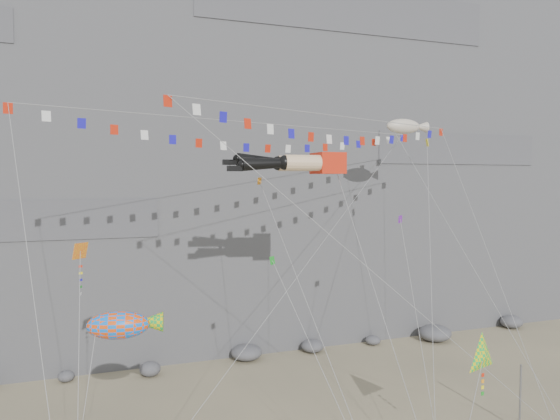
% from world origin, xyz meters
% --- Properties ---
extents(cliff, '(80.00, 28.00, 50.00)m').
position_xyz_m(cliff, '(0.00, 32.00, 25.00)').
color(cliff, slate).
rests_on(cliff, ground).
extents(talus_boulders, '(60.00, 3.00, 1.20)m').
position_xyz_m(talus_boulders, '(0.00, 17.00, 0.60)').
color(talus_boulders, '#5D5D62').
rests_on(talus_boulders, ground).
extents(anchor_pole_right, '(0.12, 0.12, 3.97)m').
position_xyz_m(anchor_pole_right, '(11.66, -0.88, 1.99)').
color(anchor_pole_right, gray).
rests_on(anchor_pole_right, ground).
extents(legs_kite, '(7.20, 13.07, 19.75)m').
position_xyz_m(legs_kite, '(-0.67, 4.34, 15.98)').
color(legs_kite, red).
rests_on(legs_kite, ground).
extents(flag_banner_upper, '(28.99, 18.95, 26.20)m').
position_xyz_m(flag_banner_upper, '(-1.62, 9.07, 18.77)').
color(flag_banner_upper, red).
rests_on(flag_banner_upper, ground).
extents(flag_banner_lower, '(22.69, 11.16, 22.98)m').
position_xyz_m(flag_banner_lower, '(2.22, 4.68, 18.90)').
color(flag_banner_lower, red).
rests_on(flag_banner_lower, ground).
extents(harlequin_kite, '(1.78, 7.87, 13.38)m').
position_xyz_m(harlequin_kite, '(-12.89, 2.61, 11.46)').
color(harlequin_kite, red).
rests_on(harlequin_kite, ground).
extents(fish_windsock, '(4.71, 5.62, 9.41)m').
position_xyz_m(fish_windsock, '(-11.23, 1.66, 7.88)').
color(fish_windsock, '#FB4A0C').
rests_on(fish_windsock, ground).
extents(delta_kite, '(6.56, 4.50, 8.80)m').
position_xyz_m(delta_kite, '(6.14, -3.97, 6.03)').
color(delta_kite, yellow).
rests_on(delta_kite, ground).
extents(blimp_windsock, '(5.04, 13.91, 23.39)m').
position_xyz_m(blimp_windsock, '(10.67, 10.42, 19.06)').
color(blimp_windsock, beige).
rests_on(blimp_windsock, ground).
extents(small_kite_a, '(2.33, 13.66, 19.88)m').
position_xyz_m(small_kite_a, '(-2.19, 6.31, 14.46)').
color(small_kite_a, orange).
rests_on(small_kite_a, ground).
extents(small_kite_b, '(4.24, 10.40, 16.22)m').
position_xyz_m(small_kite_b, '(6.40, 4.06, 12.21)').
color(small_kite_b, '#6D1BA0').
rests_on(small_kite_b, ground).
extents(small_kite_c, '(3.01, 9.33, 13.90)m').
position_xyz_m(small_kite_c, '(-2.97, 1.93, 10.33)').
color(small_kite_c, '#17981F').
rests_on(small_kite_c, ground).
extents(small_kite_d, '(8.49, 12.85, 22.76)m').
position_xyz_m(small_kite_d, '(9.98, 6.40, 17.27)').
color(small_kite_d, yellow).
rests_on(small_kite_d, ground).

